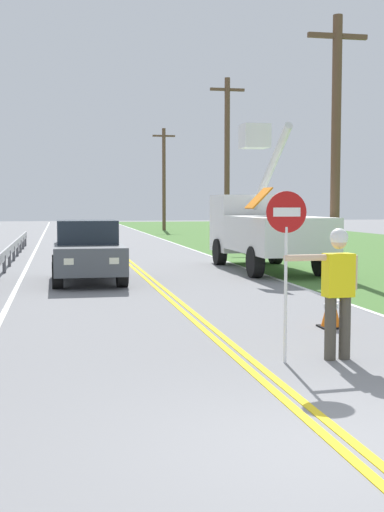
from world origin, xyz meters
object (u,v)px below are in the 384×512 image
at_px(flagger_worker, 338,285).
at_px(traffic_cone_lead, 331,309).
at_px(utility_pole_mid, 227,158).
at_px(stop_sign_paddle, 286,238).
at_px(utility_pole_near, 336,141).
at_px(utility_pole_far, 164,177).
at_px(oncoming_sedan_nearest, 87,252).
at_px(utility_bucket_truck, 263,227).

relative_size(flagger_worker, traffic_cone_lead, 2.61).
xyz_separation_m(utility_pole_mid, traffic_cone_lead, (-3.92, -23.59, -4.14)).
relative_size(stop_sign_paddle, utility_pole_near, 0.31).
bearing_deg(flagger_worker, utility_pole_far, 84.38).
bearing_deg(utility_pole_far, utility_pole_mid, -89.19).
xyz_separation_m(stop_sign_paddle, oncoming_sedan_nearest, (-2.25, 10.23, -0.88)).
bearing_deg(utility_pole_mid, traffic_cone_lead, -99.44).
bearing_deg(traffic_cone_lead, utility_bucket_truck, 79.59).
bearing_deg(utility_bucket_truck, traffic_cone_lead, -100.41).
bearing_deg(utility_pole_mid, utility_bucket_truck, -98.65).
bearing_deg(oncoming_sedan_nearest, stop_sign_paddle, -77.62).
bearing_deg(stop_sign_paddle, utility_bucket_truck, 74.56).
relative_size(utility_pole_far, traffic_cone_lead, 11.60).
relative_size(utility_bucket_truck, utility_pole_mid, 0.80).
height_order(utility_pole_near, utility_pole_far, utility_pole_far).
xyz_separation_m(utility_pole_near, utility_pole_mid, (0.58, 15.66, 0.50)).
relative_size(utility_pole_mid, traffic_cone_lead, 12.25).
xyz_separation_m(stop_sign_paddle, utility_pole_mid, (5.57, 25.98, 2.76)).
distance_m(utility_pole_near, utility_pole_mid, 15.67).
bearing_deg(utility_pole_near, traffic_cone_lead, -112.87).
relative_size(flagger_worker, utility_pole_near, 0.24).
bearing_deg(utility_pole_mid, oncoming_sedan_nearest, -116.38).
bearing_deg(oncoming_sedan_nearest, traffic_cone_lead, -63.63).
bearing_deg(stop_sign_paddle, traffic_cone_lead, 55.49).
xyz_separation_m(utility_bucket_truck, utility_pole_far, (1.69, 32.92, 2.85)).
height_order(oncoming_sedan_nearest, utility_pole_mid, utility_pole_mid).
relative_size(utility_pole_near, utility_pole_far, 0.94).
distance_m(flagger_worker, utility_pole_near, 11.49).
relative_size(flagger_worker, oncoming_sedan_nearest, 0.44).
height_order(utility_bucket_truck, utility_pole_near, utility_pole_near).
bearing_deg(oncoming_sedan_nearest, utility_pole_far, 78.09).
height_order(stop_sign_paddle, traffic_cone_lead, stop_sign_paddle).
bearing_deg(oncoming_sedan_nearest, flagger_worker, -73.51).
distance_m(oncoming_sedan_nearest, traffic_cone_lead, 8.77).
height_order(flagger_worker, utility_pole_far, utility_pole_far).
distance_m(flagger_worker, stop_sign_paddle, 1.02).
xyz_separation_m(flagger_worker, utility_pole_mid, (4.80, 25.93, 3.43)).
bearing_deg(stop_sign_paddle, oncoming_sedan_nearest, 102.38).
bearing_deg(utility_pole_near, utility_pole_far, 89.53).
distance_m(stop_sign_paddle, utility_pole_far, 46.30).
relative_size(oncoming_sedan_nearest, utility_pole_near, 0.54).
xyz_separation_m(flagger_worker, utility_pole_far, (4.52, 45.88, 3.19)).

